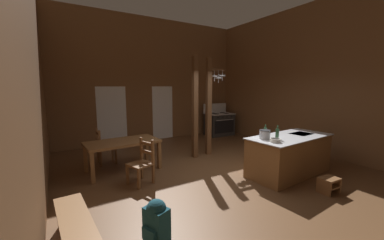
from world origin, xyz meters
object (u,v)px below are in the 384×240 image
mixing_bowl_on_counter (275,140)px  bottle_tall_on_counter (277,134)px  stove_range (219,124)px  dining_table (123,144)px  bottle_short_on_counter (265,132)px  bench_along_left_wall (77,233)px  backpack (156,220)px  stockpot_on_counter (265,134)px  ladderback_chair_by_post (142,163)px  kitchen_island (289,155)px  ladderback_chair_near_window (104,147)px  step_stool (329,184)px

mixing_bowl_on_counter → bottle_tall_on_counter: size_ratio=0.70×
stove_range → mixing_bowl_on_counter: size_ratio=6.14×
dining_table → bottle_short_on_counter: (2.76, -1.98, 0.37)m
bench_along_left_wall → backpack: bearing=-15.6°
dining_table → bottle_tall_on_counter: bottle_tall_on_counter is taller
stockpot_on_counter → stove_range: bearing=64.4°
ladderback_chair_by_post → bottle_tall_on_counter: bottle_tall_on_counter is taller
kitchen_island → mixing_bowl_on_counter: 0.95m
mixing_bowl_on_counter → dining_table: bearing=135.5°
dining_table → bottle_short_on_counter: bottle_short_on_counter is taller
ladderback_chair_near_window → backpack: ladderback_chair_near_window is taller
kitchen_island → bottle_short_on_counter: bearing=152.4°
kitchen_island → stockpot_on_counter: (-0.73, 0.12, 0.56)m
stove_range → dining_table: size_ratio=0.75×
stove_range → kitchen_island: bearing=-106.4°
stove_range → backpack: bearing=-134.7°
bench_along_left_wall → stockpot_on_counter: (3.79, 0.49, 0.70)m
stove_range → bench_along_left_wall: stove_range is taller
kitchen_island → dining_table: size_ratio=1.26×
step_stool → stockpot_on_counter: (-0.56, 1.15, 0.84)m
step_stool → ladderback_chair_near_window: (-3.42, 4.04, 0.27)m
ladderback_chair_by_post → bottle_short_on_counter: 2.85m
step_stool → backpack: size_ratio=0.63×
dining_table → mixing_bowl_on_counter: mixing_bowl_on_counter is taller
ladderback_chair_by_post → mixing_bowl_on_counter: 2.83m
kitchen_island → ladderback_chair_near_window: size_ratio=2.33×
stockpot_on_counter → ladderback_chair_by_post: bearing=154.2°
backpack → mixing_bowl_on_counter: 2.92m
dining_table → ladderback_chair_by_post: 1.01m
dining_table → stove_range: bearing=24.1°
step_stool → backpack: (-3.43, 0.41, 0.14)m
stove_range → step_stool: 5.53m
stove_range → bottle_short_on_counter: (-1.80, -4.02, 0.54)m
step_stool → ladderback_chair_near_window: 5.30m
step_stool → ladderback_chair_by_post: (-2.96, 2.31, 0.27)m
mixing_bowl_on_counter → stove_range: bearing=65.5°
kitchen_island → mixing_bowl_on_counter: mixing_bowl_on_counter is taller
step_stool → bench_along_left_wall: bench_along_left_wall is taller
stove_range → bottle_short_on_counter: bearing=-114.1°
bottle_tall_on_counter → bottle_short_on_counter: bearing=91.0°
kitchen_island → step_stool: 1.08m
bottle_tall_on_counter → stove_range: bearing=67.5°
kitchen_island → ladderback_chair_by_post: bearing=157.8°
kitchen_island → stove_range: 4.48m
stockpot_on_counter → kitchen_island: bearing=-9.1°
ladderback_chair_near_window → bench_along_left_wall: bearing=-105.4°
bottle_short_on_counter → stove_range: bearing=65.9°
step_stool → ladderback_chair_by_post: ladderback_chair_by_post is taller
bottle_tall_on_counter → bottle_short_on_counter: (-0.01, 0.33, -0.01)m
mixing_bowl_on_counter → kitchen_island: bearing=14.8°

